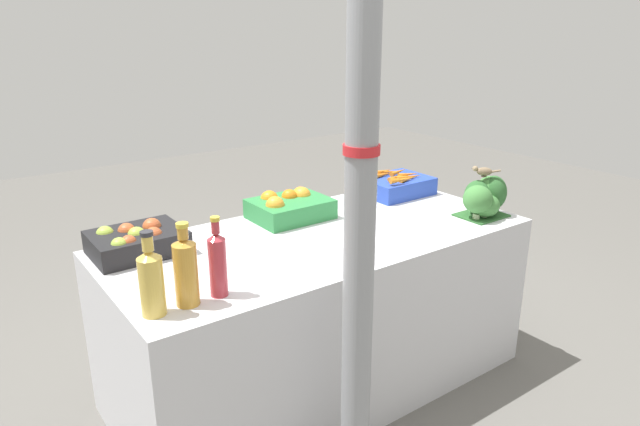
# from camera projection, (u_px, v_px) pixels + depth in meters

# --- Properties ---
(ground_plane) EXTENTS (10.00, 10.00, 0.00)m
(ground_plane) POSITION_uv_depth(u_px,v_px,m) (320.00, 380.00, 2.74)
(ground_plane) COLOR #605E59
(market_table) EXTENTS (1.86, 0.86, 0.75)m
(market_table) POSITION_uv_depth(u_px,v_px,m) (320.00, 311.00, 2.62)
(market_table) COLOR silver
(market_table) RESTS_ON ground_plane
(support_pole) EXTENTS (0.11, 0.11, 2.33)m
(support_pole) POSITION_uv_depth(u_px,v_px,m) (361.00, 187.00, 1.71)
(support_pole) COLOR gray
(support_pole) RESTS_ON ground_plane
(apple_crate) EXTENTS (0.36, 0.28, 0.13)m
(apple_crate) POSITION_uv_depth(u_px,v_px,m) (136.00, 241.00, 2.28)
(apple_crate) COLOR black
(apple_crate) RESTS_ON market_table
(orange_crate) EXTENTS (0.36, 0.28, 0.13)m
(orange_crate) POSITION_uv_depth(u_px,v_px,m) (289.00, 207.00, 2.70)
(orange_crate) COLOR #2D8442
(orange_crate) RESTS_ON market_table
(carrot_crate) EXTENTS (0.36, 0.28, 0.13)m
(carrot_crate) POSITION_uv_depth(u_px,v_px,m) (395.00, 185.00, 3.07)
(carrot_crate) COLOR #2847B7
(carrot_crate) RESTS_ON market_table
(broccoli_pile) EXTENTS (0.26, 0.19, 0.19)m
(broccoli_pile) POSITION_uv_depth(u_px,v_px,m) (485.00, 197.00, 2.70)
(broccoli_pile) COLOR #2D602D
(broccoli_pile) RESTS_ON market_table
(juice_bottle_golden) EXTENTS (0.08, 0.08, 0.28)m
(juice_bottle_golden) POSITION_uv_depth(u_px,v_px,m) (151.00, 281.00, 1.78)
(juice_bottle_golden) COLOR gold
(juice_bottle_golden) RESTS_ON market_table
(juice_bottle_amber) EXTENTS (0.08, 0.08, 0.28)m
(juice_bottle_amber) POSITION_uv_depth(u_px,v_px,m) (186.00, 270.00, 1.84)
(juice_bottle_amber) COLOR gold
(juice_bottle_amber) RESTS_ON market_table
(juice_bottle_ruby) EXTENTS (0.06, 0.06, 0.28)m
(juice_bottle_ruby) POSITION_uv_depth(u_px,v_px,m) (218.00, 263.00, 1.91)
(juice_bottle_ruby) COLOR #B2333D
(juice_bottle_ruby) RESTS_ON market_table
(sparrow_bird) EXTENTS (0.10, 0.11, 0.05)m
(sparrow_bird) POSITION_uv_depth(u_px,v_px,m) (483.00, 171.00, 2.67)
(sparrow_bird) COLOR #4C3D2D
(sparrow_bird) RESTS_ON broccoli_pile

